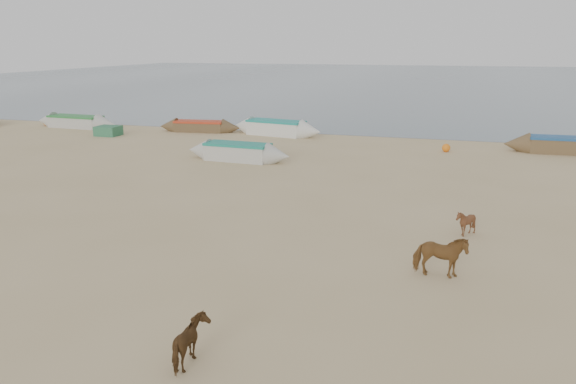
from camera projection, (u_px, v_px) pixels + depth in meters
The scene contains 8 objects.
ground at pixel (244, 267), 14.55m from camera, with size 140.00×140.00×0.00m, color tan.
sea at pixel (427, 79), 90.46m from camera, with size 160.00×160.00×0.00m, color slate.
cow_adult at pixel (440, 256), 13.79m from camera, with size 0.60×1.31×1.11m, color brown.
calf_front at pixel (466, 223), 16.85m from camera, with size 0.65×0.73×0.81m, color #58311B.
calf_right at pixel (192, 343), 10.02m from camera, with size 0.86×0.73×0.87m, color #54361B.
near_canoe at pixel (238, 152), 27.66m from camera, with size 5.46×1.22×0.87m, color beige, non-canonical shape.
waterline_canoes at pixel (311, 132), 34.01m from camera, with size 59.34×3.92×0.94m.
beach_clutter at pixel (428, 140), 31.95m from camera, with size 45.35×5.68×0.64m.
Camera 1 is at (5.00, -12.66, 5.62)m, focal length 35.00 mm.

